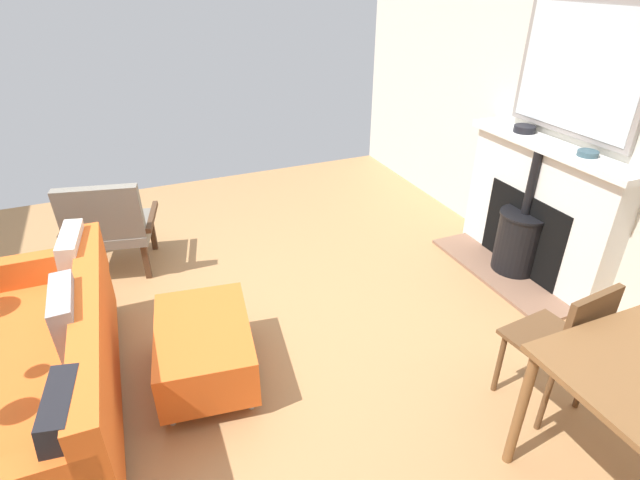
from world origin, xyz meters
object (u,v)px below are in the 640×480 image
(fireplace, at_px, (533,217))
(armchair_accent, at_px, (109,224))
(mantel_bowl_far, at_px, (588,153))
(ottoman, at_px, (205,346))
(sofa, at_px, (39,372))
(mantel_bowl_near, at_px, (525,128))
(dining_chair_near_fireplace, at_px, (566,340))

(fireplace, bearing_deg, armchair_accent, -22.00)
(mantel_bowl_far, distance_m, armchair_accent, 3.58)
(ottoman, distance_m, armchair_accent, 1.56)
(fireplace, xyz_separation_m, sofa, (3.55, 0.19, -0.15))
(mantel_bowl_near, bearing_deg, dining_chair_near_fireplace, 57.48)
(mantel_bowl_far, distance_m, sofa, 3.66)
(mantel_bowl_near, bearing_deg, armchair_accent, -17.03)
(fireplace, xyz_separation_m, mantel_bowl_near, (-0.02, -0.30, 0.64))
(mantel_bowl_near, relative_size, mantel_bowl_far, 1.19)
(dining_chair_near_fireplace, bearing_deg, armchair_accent, -48.73)
(mantel_bowl_near, relative_size, dining_chair_near_fireplace, 0.19)
(fireplace, bearing_deg, sofa, 3.03)
(mantel_bowl_far, relative_size, armchair_accent, 0.17)
(sofa, height_order, ottoman, sofa)
(mantel_bowl_near, relative_size, ottoman, 0.19)
(mantel_bowl_near, height_order, armchair_accent, mantel_bowl_near)
(ottoman, height_order, dining_chair_near_fireplace, dining_chair_near_fireplace)
(fireplace, xyz_separation_m, armchair_accent, (3.12, -1.26, -0.04))
(sofa, xyz_separation_m, armchair_accent, (-0.43, -1.45, 0.11))
(fireplace, xyz_separation_m, ottoman, (2.68, 0.22, -0.24))
(dining_chair_near_fireplace, bearing_deg, fireplace, -127.68)
(mantel_bowl_near, distance_m, armchair_accent, 3.36)
(ottoman, distance_m, dining_chair_near_fireplace, 2.02)
(mantel_bowl_near, height_order, dining_chair_near_fireplace, mantel_bowl_near)
(sofa, bearing_deg, armchair_accent, -106.42)
(sofa, bearing_deg, mantel_bowl_near, -172.26)
(fireplace, distance_m, mantel_bowl_far, 0.70)
(sofa, bearing_deg, mantel_bowl_far, 178.12)
(fireplace, bearing_deg, mantel_bowl_far, 94.67)
(mantel_bowl_near, height_order, sofa, mantel_bowl_near)
(fireplace, height_order, mantel_bowl_far, mantel_bowl_far)
(mantel_bowl_far, relative_size, sofa, 0.08)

